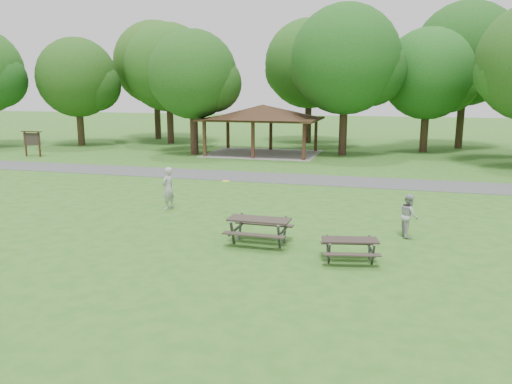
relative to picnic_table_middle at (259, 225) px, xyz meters
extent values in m
plane|color=#2E631C|center=(-1.63, -2.07, -0.64)|extent=(160.00, 160.00, 0.00)
cube|color=#464649|center=(-1.63, 11.93, -0.63)|extent=(120.00, 3.20, 0.02)
cube|color=#3A2615|center=(-9.33, 19.23, 0.66)|extent=(0.22, 0.22, 2.60)
cube|color=#341C12|center=(-9.33, 24.63, 0.66)|extent=(0.22, 0.22, 2.60)
cube|color=#3A1E15|center=(-5.63, 19.23, 0.66)|extent=(0.22, 0.22, 2.60)
cube|color=#332012|center=(-5.63, 24.63, 0.66)|extent=(0.22, 0.22, 2.60)
cube|color=#381E14|center=(-1.93, 19.23, 0.66)|extent=(0.22, 0.22, 2.60)
cube|color=#351E13|center=(-1.93, 24.63, 0.66)|extent=(0.22, 0.22, 2.60)
cube|color=#312013|center=(-5.63, 21.93, 2.04)|extent=(8.60, 6.60, 0.16)
pyramid|color=black|center=(-5.63, 21.93, 2.62)|extent=(7.01, 7.01, 1.00)
cube|color=gray|center=(-5.63, 21.93, -0.63)|extent=(8.40, 6.40, 0.03)
cube|color=#381D14|center=(-22.23, 15.93, 0.26)|extent=(0.10, 0.10, 1.80)
cube|color=#311B12|center=(-21.03, 15.93, 0.26)|extent=(0.10, 0.10, 1.80)
cube|color=black|center=(-21.63, 15.93, 0.66)|extent=(1.40, 0.06, 0.90)
cube|color=black|center=(-21.63, 15.93, 1.21)|extent=(1.60, 0.30, 0.06)
cylinder|color=#322216|center=(-22.63, 23.43, 1.02)|extent=(0.60, 0.60, 3.32)
sphere|color=#1B4413|center=(-22.63, 23.43, 5.23)|extent=(6.80, 6.80, 6.80)
sphere|color=#173F12|center=(-21.10, 23.73, 4.55)|extent=(4.42, 4.42, 4.42)
sphere|color=#144815|center=(-23.99, 23.23, 4.72)|extent=(4.08, 4.08, 4.08)
cylinder|color=black|center=(-15.63, 26.93, 1.28)|extent=(0.60, 0.60, 3.85)
sphere|color=#1C4B15|center=(-15.63, 26.93, 6.13)|extent=(7.80, 7.80, 7.80)
sphere|color=#1D4F16|center=(-13.88, 27.23, 5.35)|extent=(5.07, 5.07, 5.07)
sphere|color=#1C4413|center=(-17.19, 26.73, 5.55)|extent=(4.68, 4.68, 4.68)
cylinder|color=#321E16|center=(-10.63, 20.43, 1.11)|extent=(0.60, 0.60, 3.50)
sphere|color=#174513|center=(-10.63, 20.43, 5.33)|extent=(6.60, 6.60, 6.60)
sphere|color=#174012|center=(-9.15, 20.73, 4.67)|extent=(4.29, 4.29, 4.29)
sphere|color=#1A4413|center=(-11.95, 20.23, 4.84)|extent=(3.96, 3.96, 3.96)
cylinder|color=black|center=(0.37, 22.93, 1.37)|extent=(0.60, 0.60, 4.02)
sphere|color=#144714|center=(0.37, 22.93, 6.38)|extent=(8.00, 8.00, 8.00)
sphere|color=#123F12|center=(2.17, 23.23, 5.58)|extent=(5.20, 5.20, 5.20)
sphere|color=#184112|center=(-1.23, 22.73, 5.78)|extent=(4.80, 4.80, 4.80)
cylinder|color=black|center=(6.37, 26.43, 1.07)|extent=(0.60, 0.60, 3.43)
sphere|color=#154B16|center=(6.37, 26.43, 5.41)|extent=(7.00, 7.00, 7.00)
sphere|color=#1C4F16|center=(7.94, 26.73, 4.71)|extent=(4.55, 4.55, 4.55)
sphere|color=#144513|center=(4.97, 26.23, 4.89)|extent=(4.20, 4.20, 4.20)
sphere|color=#1B4C15|center=(10.89, 19.73, 5.36)|extent=(4.44, 4.44, 4.44)
cylinder|color=#2F1F15|center=(-18.63, 30.43, 1.55)|extent=(0.60, 0.60, 4.38)
sphere|color=#204A15|center=(-18.63, 30.43, 6.73)|extent=(8.00, 8.00, 8.00)
sphere|color=#1B4614|center=(-16.83, 30.73, 5.93)|extent=(5.20, 5.20, 5.20)
sphere|color=#154513|center=(-20.23, 30.23, 6.13)|extent=(4.80, 4.80, 4.80)
cylinder|color=black|center=(-3.63, 30.93, 1.42)|extent=(0.60, 0.60, 4.13)
sphere|color=#1B4C15|center=(-3.63, 30.93, 6.49)|extent=(8.00, 8.00, 8.00)
sphere|color=#164212|center=(-1.83, 31.23, 5.69)|extent=(5.20, 5.20, 5.20)
sphere|color=#1F4A15|center=(-5.23, 30.73, 5.89)|extent=(4.80, 4.80, 4.80)
cylinder|color=#312216|center=(9.37, 29.93, 1.63)|extent=(0.60, 0.60, 4.55)
sphere|color=#134313|center=(9.37, 29.93, 7.06)|extent=(8.40, 8.40, 8.40)
sphere|color=#1D4614|center=(11.26, 30.23, 6.22)|extent=(5.46, 5.46, 5.46)
sphere|color=#1F4C15|center=(7.69, 29.73, 6.43)|extent=(5.04, 5.04, 5.04)
cube|color=#2C2520|center=(0.00, 0.00, 0.17)|extent=(2.01, 0.81, 0.05)
cube|color=#2E2721|center=(0.00, -0.66, -0.16)|extent=(2.00, 0.30, 0.04)
cube|color=#312823|center=(0.00, 0.66, -0.16)|extent=(2.00, 0.30, 0.04)
cube|color=#3F3F41|center=(-0.77, -0.41, -0.23)|extent=(0.07, 0.42, 0.87)
cube|color=#414143|center=(-0.77, 0.42, -0.23)|extent=(0.07, 0.42, 0.87)
cube|color=#38383A|center=(-0.77, 0.01, -0.20)|extent=(0.08, 1.63, 0.05)
cube|color=#414244|center=(0.77, -0.42, -0.23)|extent=(0.07, 0.42, 0.87)
cube|color=#39393B|center=(0.77, 0.41, -0.23)|extent=(0.07, 0.42, 0.87)
cube|color=#3E3E41|center=(0.77, -0.01, -0.20)|extent=(0.08, 1.63, 0.05)
cube|color=black|center=(3.00, -0.95, 0.02)|extent=(1.71, 0.96, 0.04)
cube|color=#2F2722|center=(3.11, -1.47, -0.25)|extent=(1.63, 0.56, 0.04)
cube|color=black|center=(2.89, -0.43, -0.25)|extent=(1.63, 0.56, 0.04)
cube|color=#39393B|center=(2.46, -1.41, -0.31)|extent=(0.12, 0.34, 0.70)
cube|color=#424244|center=(2.32, -0.75, -0.31)|extent=(0.12, 0.34, 0.70)
cube|color=#404043|center=(2.39, -1.08, -0.29)|extent=(0.32, 1.29, 0.04)
cube|color=#404042|center=(3.68, -1.15, -0.31)|extent=(0.12, 0.34, 0.70)
cube|color=#38383B|center=(3.54, -0.49, -0.31)|extent=(0.12, 0.34, 0.70)
cube|color=#47474A|center=(3.61, -0.82, -0.29)|extent=(0.32, 1.29, 0.04)
cylinder|color=yellow|center=(-2.22, 3.20, 0.75)|extent=(0.35, 0.35, 0.02)
imported|color=#AAAAAD|center=(-4.92, 3.62, 0.24)|extent=(0.58, 0.73, 1.77)
imported|color=#A9AAAC|center=(4.70, 2.11, 0.10)|extent=(0.72, 0.84, 1.49)
camera|label=1|loc=(4.06, -15.08, 4.35)|focal=35.00mm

